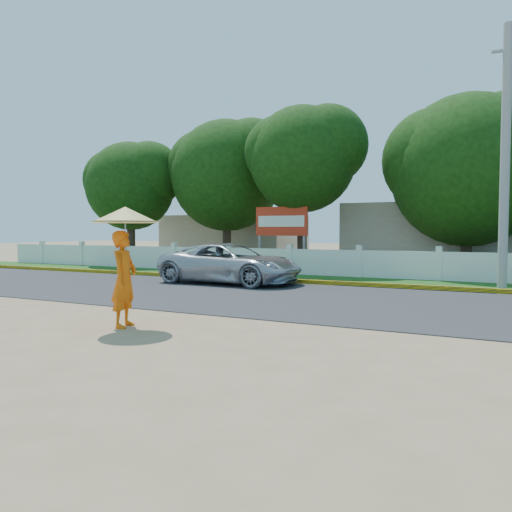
{
  "coord_description": "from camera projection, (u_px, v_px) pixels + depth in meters",
  "views": [
    {
      "loc": [
        5.19,
        -8.37,
        1.91
      ],
      "look_at": [
        0.0,
        2.0,
        1.3
      ],
      "focal_mm": 35.0,
      "sensor_mm": 36.0,
      "label": 1
    }
  ],
  "objects": [
    {
      "name": "ground",
      "position": [
        211.0,
        326.0,
        9.9
      ],
      "size": [
        120.0,
        120.0,
        0.0
      ],
      "primitive_type": "plane",
      "color": "#9E8460",
      "rests_on": "ground"
    },
    {
      "name": "road",
      "position": [
        296.0,
        298.0,
        13.91
      ],
      "size": [
        60.0,
        7.0,
        0.02
      ],
      "primitive_type": "cube",
      "color": "#38383A",
      "rests_on": "ground"
    },
    {
      "name": "grass_verge",
      "position": [
        349.0,
        281.0,
        18.6
      ],
      "size": [
        60.0,
        3.5,
        0.03
      ],
      "primitive_type": "cube",
      "color": "#2D601E",
      "rests_on": "ground"
    },
    {
      "name": "curb",
      "position": [
        335.0,
        283.0,
        17.08
      ],
      "size": [
        40.0,
        0.18,
        0.16
      ],
      "primitive_type": "cube",
      "color": "yellow",
      "rests_on": "ground"
    },
    {
      "name": "fence",
      "position": [
        359.0,
        264.0,
        19.87
      ],
      "size": [
        40.0,
        0.1,
        1.1
      ],
      "primitive_type": "cube",
      "color": "silver",
      "rests_on": "ground"
    },
    {
      "name": "building_near",
      "position": [
        456.0,
        236.0,
        24.54
      ],
      "size": [
        10.0,
        6.0,
        3.2
      ],
      "primitive_type": "cube",
      "color": "#B7AD99",
      "rests_on": "ground"
    },
    {
      "name": "building_far",
      "position": [
        235.0,
        238.0,
        31.26
      ],
      "size": [
        8.0,
        5.0,
        2.8
      ],
      "primitive_type": "cube",
      "color": "#B7AD99",
      "rests_on": "ground"
    },
    {
      "name": "utility_pole",
      "position": [
        505.0,
        159.0,
        15.27
      ],
      "size": [
        0.28,
        0.28,
        8.16
      ],
      "primitive_type": "cylinder",
      "color": "gray",
      "rests_on": "ground"
    },
    {
      "name": "vehicle",
      "position": [
        230.0,
        264.0,
        17.65
      ],
      "size": [
        5.23,
        2.58,
        1.43
      ],
      "primitive_type": "imported",
      "rotation": [
        0.0,
        0.0,
        1.53
      ],
      "color": "#B0B2B8",
      "rests_on": "ground"
    },
    {
      "name": "monk_with_parasol",
      "position": [
        125.0,
        249.0,
        9.72
      ],
      "size": [
        1.3,
        1.3,
        2.36
      ],
      "color": "#DB5B0B",
      "rests_on": "ground"
    },
    {
      "name": "billboard",
      "position": [
        281.0,
        225.0,
        22.5
      ],
      "size": [
        2.5,
        0.13,
        2.95
      ],
      "color": "gray",
      "rests_on": "ground"
    },
    {
      "name": "tree_row",
      "position": [
        413.0,
        164.0,
        21.51
      ],
      "size": [
        32.87,
        7.09,
        8.39
      ],
      "color": "#473828",
      "rests_on": "ground"
    }
  ]
}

